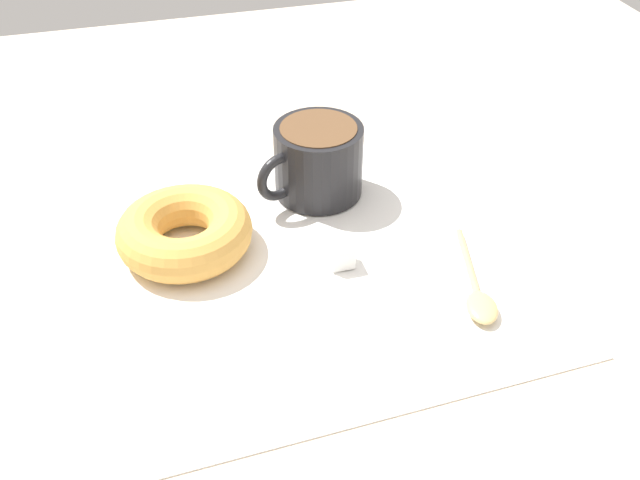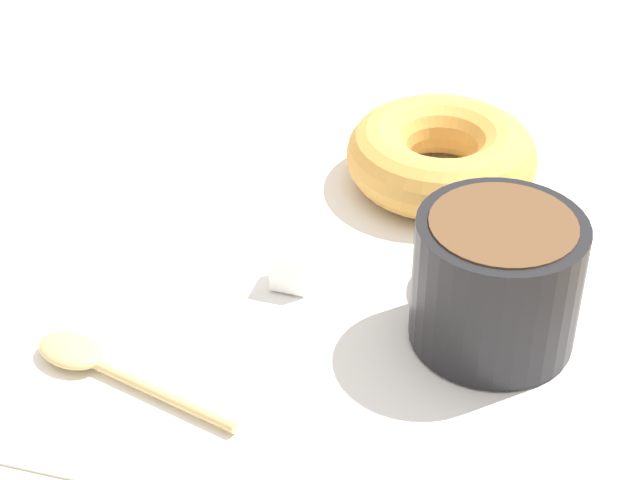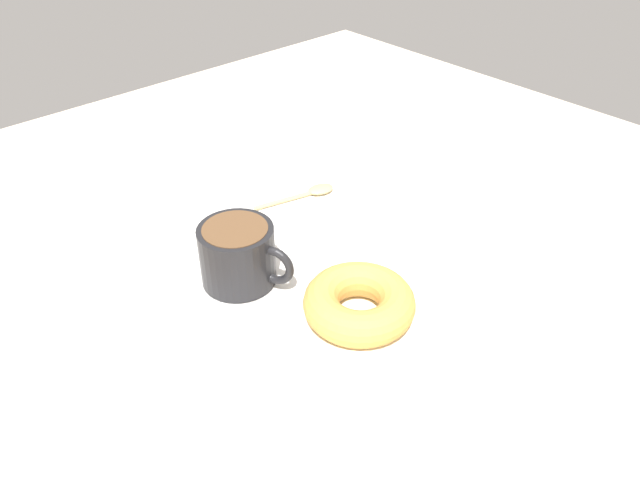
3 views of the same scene
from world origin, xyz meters
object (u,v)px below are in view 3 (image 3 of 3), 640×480
object	(u,v)px
donut	(359,303)
sugar_cube	(318,238)
spoon	(311,192)
coffee_cup	(239,254)

from	to	relation	value
donut	sugar_cube	xyz separation A→B (cm)	(5.39, 12.12, -0.89)
sugar_cube	spoon	bearing A→B (deg)	52.28
donut	sugar_cube	bearing A→B (deg)	66.03
spoon	donut	bearing A→B (deg)	-120.36
coffee_cup	sugar_cube	bearing A→B (deg)	-4.80
coffee_cup	spoon	xyz separation A→B (cm)	(17.79, 8.22, -3.15)
spoon	coffee_cup	bearing A→B (deg)	-155.19
coffee_cup	spoon	size ratio (longest dim) A/B	0.91
donut	sugar_cube	distance (cm)	13.30
coffee_cup	sugar_cube	distance (cm)	11.07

